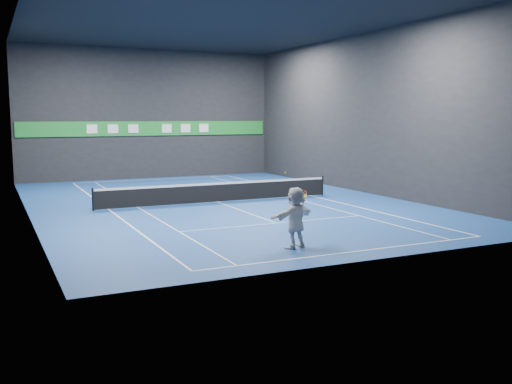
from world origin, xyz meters
name	(u,v)px	position (x,y,z in m)	size (l,w,h in m)	color
ground	(218,202)	(0.00, 0.00, 0.00)	(26.00, 26.00, 0.00)	navy
ceiling	(217,20)	(0.00, 0.00, 9.00)	(26.00, 26.00, 0.00)	black
wall_back	(149,114)	(0.00, 13.00, 4.50)	(18.00, 0.10, 9.00)	black
wall_front	(380,110)	(0.00, -13.00, 4.50)	(18.00, 0.10, 9.00)	black
wall_left	(23,112)	(-9.00, 0.00, 4.50)	(0.10, 26.00, 9.00)	black
wall_right	(366,113)	(9.00, 0.00, 4.50)	(0.10, 26.00, 9.00)	black
baseline_near	(354,252)	(0.00, -11.89, 0.00)	(10.98, 0.08, 0.01)	white
baseline_far	(155,179)	(0.00, 11.89, 0.00)	(10.98, 0.08, 0.01)	white
sideline_doubles_left	(109,210)	(-5.49, 0.00, 0.00)	(0.08, 23.78, 0.01)	white
sideline_doubles_right	(311,196)	(5.49, 0.00, 0.00)	(0.08, 23.78, 0.01)	white
sideline_singles_left	(138,208)	(-4.11, 0.00, 0.00)	(0.06, 23.78, 0.01)	white
sideline_singles_right	(289,197)	(4.11, 0.00, 0.00)	(0.06, 23.78, 0.01)	white
service_line_near	(276,223)	(0.00, -6.40, 0.00)	(8.23, 0.06, 0.01)	white
service_line_far	(179,188)	(0.00, 6.40, 0.00)	(8.23, 0.06, 0.01)	white
center_service_line	(218,202)	(0.00, 0.00, 0.00)	(0.06, 12.80, 0.01)	white
player	(295,217)	(-1.44, -10.56, 1.01)	(1.88, 0.60, 2.03)	silver
tennis_ball	(286,173)	(-1.81, -10.54, 2.51)	(0.06, 0.06, 0.06)	#D5EF27
tennis_net	(218,192)	(0.00, 0.00, 0.54)	(12.50, 0.10, 1.07)	black
sponsor_banner	(150,128)	(0.00, 12.93, 3.50)	(17.64, 0.11, 1.00)	#1E892E
tennis_racket	(303,194)	(-1.15, -10.52, 1.76)	(0.41, 0.35, 0.57)	red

